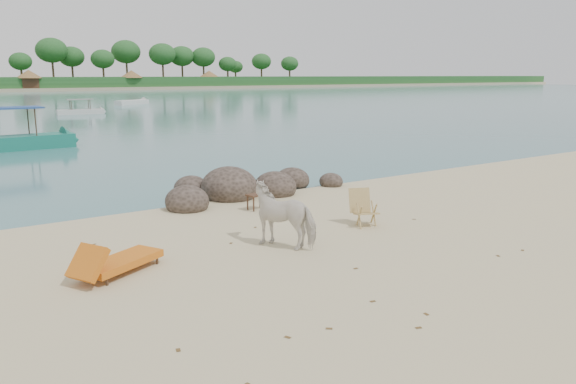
% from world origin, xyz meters
% --- Properties ---
extents(boulders, '(6.39, 2.95, 1.28)m').
position_xyz_m(boulders, '(1.39, 6.21, 0.24)').
color(boulders, '#2D251E').
rests_on(boulders, ground).
extents(cow, '(1.45, 1.77, 1.37)m').
position_xyz_m(cow, '(-0.29, 1.21, 0.68)').
color(cow, silver).
rests_on(cow, ground).
extents(side_table, '(0.59, 0.43, 0.44)m').
position_xyz_m(side_table, '(0.87, 4.36, 0.22)').
color(side_table, '#371E16').
rests_on(side_table, ground).
extents(lounge_chair, '(2.10, 1.54, 0.60)m').
position_xyz_m(lounge_chair, '(-3.81, 1.49, 0.30)').
color(lounge_chair, '#CA6F17').
rests_on(lounge_chair, ground).
extents(deck_chair, '(0.78, 0.81, 0.90)m').
position_xyz_m(deck_chair, '(2.24, 1.38, 0.45)').
color(deck_chair, tan).
rests_on(deck_chair, ground).
extents(boat_near, '(7.25, 2.20, 3.46)m').
position_xyz_m(boat_near, '(-2.87, 22.50, 1.73)').
color(boat_near, '#156B5A').
rests_on(boat_near, water).
extents(boat_mid, '(4.84, 1.48, 2.34)m').
position_xyz_m(boat_mid, '(6.96, 47.38, 1.17)').
color(boat_mid, beige).
rests_on(boat_mid, water).
extents(boat_far, '(5.55, 3.85, 0.65)m').
position_xyz_m(boat_far, '(17.01, 62.08, 0.33)').
color(boat_far, silver).
rests_on(boat_far, water).
extents(dead_leaves, '(7.98, 7.02, 0.00)m').
position_xyz_m(dead_leaves, '(-0.88, -0.77, 0.00)').
color(dead_leaves, brown).
rests_on(dead_leaves, ground).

